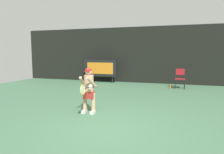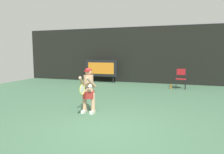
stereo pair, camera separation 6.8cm
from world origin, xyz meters
The scene contains 7 objects.
ground centered at (0.00, -0.19, -0.01)m, with size 18.00×22.00×0.03m.
backdrop_screen centered at (0.00, 8.50, 1.81)m, with size 18.00×0.12×3.66m.
scoreboard centered at (-3.10, 7.84, 0.95)m, with size 2.20×0.21×1.50m.
umpire_chair centered at (1.91, 6.89, 0.62)m, with size 0.52×0.44×1.08m.
water_bottle centered at (1.41, 6.64, 0.12)m, with size 0.07×0.07×0.27m.
tennis_player centered at (-1.02, 1.18, 0.79)m, with size 0.52×0.59×1.46m.
tennis_racket centered at (-0.94, 0.59, 0.87)m, with size 0.03×0.60×0.31m.
Camera 2 is at (1.64, -4.64, 1.91)m, focal length 32.23 mm.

